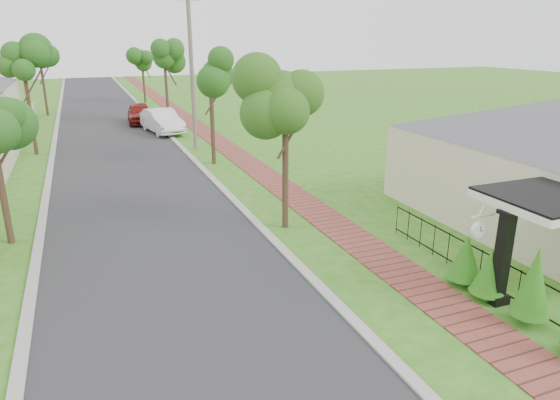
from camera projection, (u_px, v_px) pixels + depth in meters
ground at (320, 318)px, 12.18m from camera, size 160.00×160.00×0.00m
road at (121, 155)px, 28.76m from camera, size 7.00×120.00×0.02m
kerb_right at (184, 150)px, 30.05m from camera, size 0.30×120.00×0.10m
kerb_left at (52, 161)px, 27.48m from camera, size 0.30×120.00×0.10m
sidewalk at (225, 146)px, 30.96m from camera, size 1.50×120.00×0.03m
porch_post at (502, 263)px, 12.55m from camera, size 0.48×0.48×2.52m
picket_fence at (481, 265)px, 13.74m from camera, size 0.03×8.02×1.00m
street_trees at (107, 67)px, 33.42m from camera, size 10.70×37.65×5.89m
hedge_row at (517, 286)px, 12.05m from camera, size 0.85×4.53×2.06m
parked_car_red at (140, 113)px, 38.94m from camera, size 2.13×4.69×1.56m
parked_car_white at (162, 121)px, 35.05m from camera, size 2.57×5.22×1.65m
near_tree at (286, 101)px, 16.55m from camera, size 2.19×2.19×5.63m
utility_pole at (192, 73)px, 28.91m from camera, size 1.20×0.24×8.85m
station_clock at (479, 229)px, 12.47m from camera, size 0.72×0.13×0.61m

